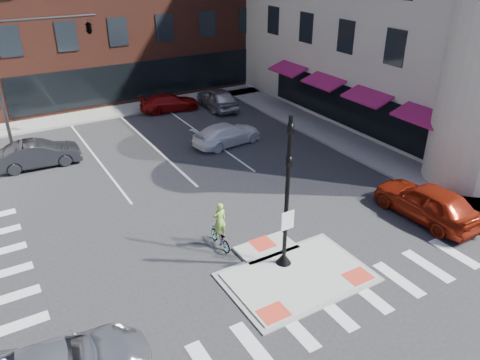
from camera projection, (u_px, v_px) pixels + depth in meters
ground at (289, 271)px, 17.89m from camera, size 120.00×120.00×0.00m
refuge_island at (293, 273)px, 17.67m from camera, size 5.40×4.65×0.13m
sidewalk_e at (333, 134)px, 30.44m from camera, size 3.00×24.00×0.15m
sidewalk_n at (153, 104)px, 36.10m from camera, size 26.00×3.00×0.15m
signal_pole at (286, 213)px, 17.13m from camera, size 0.60×0.60×5.98m
mast_arm_signal at (65, 39)px, 27.31m from camera, size 6.10×2.24×8.00m
red_sedan at (427, 202)px, 20.95m from camera, size 2.14×5.04×1.70m
white_pickup at (227, 134)px, 28.88m from camera, size 4.73×2.42×1.32m
bg_car_dark at (38, 154)px, 25.97m from camera, size 4.56×1.87×1.47m
bg_car_silver at (217, 98)px, 35.09m from camera, size 2.13×4.72×1.57m
bg_car_red at (170, 102)px, 34.67m from camera, size 4.55×2.31×1.27m
cyclist at (220, 232)px, 19.05m from camera, size 0.57×1.56×2.02m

